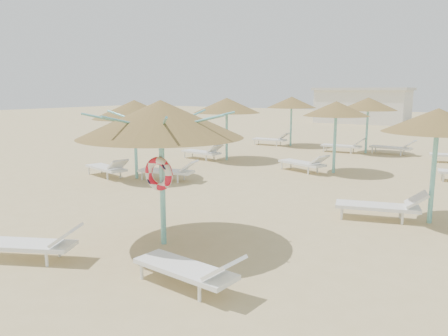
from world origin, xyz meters
The scene contains 6 objects.
ground centered at (0.00, 0.00, 0.00)m, with size 120.00×120.00×0.00m, color tan.
main_palapa centered at (0.02, 0.19, 2.49)m, with size 3.20×3.20×2.86m.
lounger_main_a centered at (-1.37, -1.77, 0.32)m, with size 1.91×1.31×0.67m.
lounger_main_b centered at (1.71, -1.12, 0.33)m, with size 1.94×0.73×0.69m.
palapa_field centered at (-0.43, 10.60, 2.31)m, with size 14.40×13.99×2.72m.
service_hut centered at (-6.00, 35.00, 1.64)m, with size 8.40×4.40×3.25m.
Camera 1 is at (5.62, -6.15, 3.05)m, focal length 35.00 mm.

